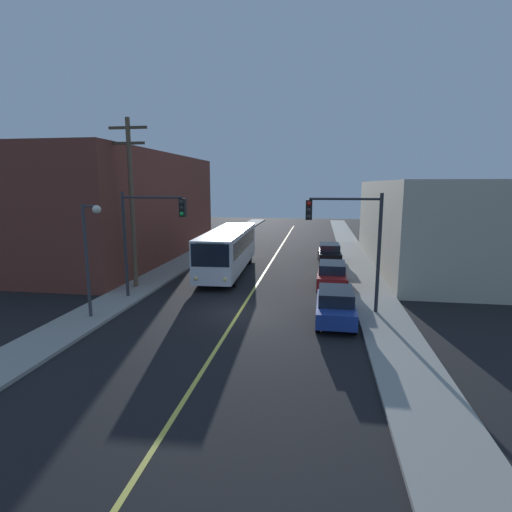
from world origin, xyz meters
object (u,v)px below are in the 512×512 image
Objects in this scene: parked_car_blue at (336,305)px; street_lamp_left at (90,244)px; utility_pole_near at (131,196)px; parked_car_red at (332,274)px; parked_car_black at (329,253)px; traffic_signal_left_corner at (150,225)px; city_bus at (228,249)px; traffic_signal_right_corner at (348,230)px.

street_lamp_left is (-11.69, -1.45, 2.90)m from parked_car_blue.
parked_car_red is at bearing 10.20° from utility_pole_near.
parked_car_blue is 0.99× the size of parked_car_black.
traffic_signal_left_corner reaches higher than parked_car_red.
city_bus is 9.23m from parked_car_black.
traffic_signal_right_corner is at bearing -4.51° from traffic_signal_left_corner.
utility_pole_near is 1.88× the size of street_lamp_left.
city_bus is 2.74× the size of parked_car_black.
parked_car_blue is at bearing -53.10° from city_bus.
street_lamp_left reaches higher than parked_car_red.
city_bus reaches higher than parked_car_red.
traffic_signal_left_corner is 1.00× the size of traffic_signal_right_corner.
traffic_signal_left_corner is (-10.29, -4.45, 3.46)m from parked_car_red.
parked_car_red and parked_car_black have the same top height.
traffic_signal_right_corner is (8.10, -8.62, 2.49)m from city_bus.
parked_car_black is 17.11m from utility_pole_near.
street_lamp_left is (-1.42, -3.74, -0.56)m from traffic_signal_left_corner.
traffic_signal_left_corner is at bearing -128.59° from parked_car_black.
traffic_signal_left_corner and traffic_signal_right_corner have the same top height.
utility_pole_near is 6.36m from street_lamp_left.
traffic_signal_right_corner is (0.53, -5.31, 3.46)m from parked_car_red.
traffic_signal_right_corner reaches higher than parked_car_red.
traffic_signal_right_corner is at bearing -84.28° from parked_car_red.
parked_car_red is (0.02, 6.74, 0.00)m from parked_car_blue.
parked_car_black is 14.21m from traffic_signal_right_corner.
traffic_signal_left_corner is 10.86m from traffic_signal_right_corner.
city_bus is 12.62m from parked_car_blue.
parked_car_black is 0.81× the size of street_lamp_left.
parked_car_blue is at bearing -90.17° from parked_car_red.
city_bus is 2.04× the size of traffic_signal_left_corner.
traffic_signal_left_corner reaches higher than street_lamp_left.
parked_car_black is 16.89m from traffic_signal_left_corner.
parked_car_blue is 0.74× the size of traffic_signal_right_corner.
city_bus reaches higher than parked_car_blue.
parked_car_red is at bearing -23.64° from city_bus.
utility_pole_near reaches higher than traffic_signal_right_corner.
utility_pole_near reaches higher than parked_car_black.
utility_pole_near reaches higher than parked_car_blue.
traffic_signal_right_corner is 1.09× the size of street_lamp_left.
parked_car_black is at bearing 40.80° from utility_pole_near.
street_lamp_left reaches higher than parked_car_black.
city_bus is 8.32m from parked_car_red.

